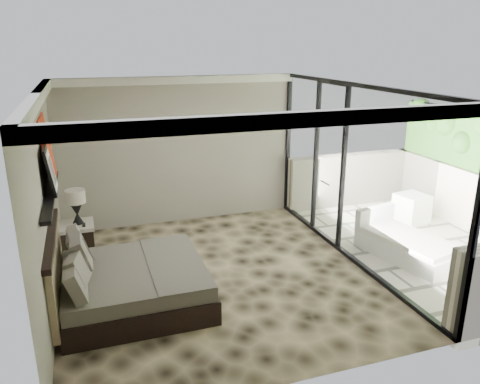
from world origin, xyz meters
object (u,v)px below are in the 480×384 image
object	(u,v)px
bed	(127,283)
table_lamp	(76,202)
ottoman	(411,208)
lounger	(406,245)
nightstand	(77,237)

from	to	relation	value
bed	table_lamp	world-z (taller)	table_lamp
table_lamp	ottoman	size ratio (longest dim) A/B	1.07
bed	lounger	size ratio (longest dim) A/B	1.09
table_lamp	lounger	distance (m)	5.46
table_lamp	ottoman	distance (m)	6.26
bed	nightstand	size ratio (longest dim) A/B	3.38
table_lamp	ottoman	world-z (taller)	table_lamp
bed	nightstand	distance (m)	2.02
bed	nightstand	world-z (taller)	bed
bed	lounger	xyz separation A→B (m)	(4.50, 0.06, -0.12)
bed	nightstand	bearing A→B (deg)	108.23
table_lamp	lounger	size ratio (longest dim) A/B	0.33
ottoman	lounger	world-z (taller)	lounger
table_lamp	ottoman	xyz separation A→B (m)	(6.21, -0.55, -0.62)
ottoman	lounger	size ratio (longest dim) A/B	0.31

